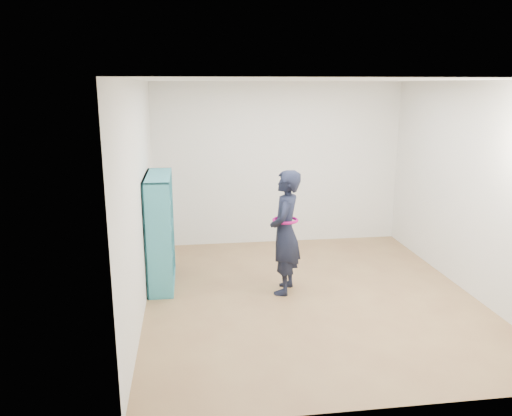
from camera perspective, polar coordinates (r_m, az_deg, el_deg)
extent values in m
plane|color=brown|center=(6.33, 6.15, -9.93)|extent=(4.50, 4.50, 0.00)
plane|color=white|center=(5.79, 6.84, 14.32)|extent=(4.50, 4.50, 0.00)
cube|color=silver|center=(5.77, -13.16, 1.05)|extent=(0.02, 4.50, 2.60)
cube|color=silver|center=(6.70, 23.32, 2.02)|extent=(0.02, 4.50, 2.60)
cube|color=silver|center=(8.09, 2.59, 5.02)|extent=(4.00, 0.02, 2.60)
cube|color=silver|center=(3.86, 14.65, -5.44)|extent=(4.00, 0.02, 2.60)
cube|color=teal|center=(6.05, -11.14, -3.92)|extent=(0.32, 0.02, 1.45)
cube|color=teal|center=(7.07, -10.69, -1.29)|extent=(0.32, 0.02, 1.45)
cube|color=teal|center=(6.79, -10.62, -8.28)|extent=(0.32, 1.09, 0.02)
cube|color=teal|center=(6.40, -11.19, 3.64)|extent=(0.32, 1.09, 0.02)
cube|color=teal|center=(6.57, -12.18, -2.54)|extent=(0.02, 1.09, 1.45)
cube|color=teal|center=(6.39, -10.97, -2.94)|extent=(0.29, 0.02, 1.40)
cube|color=teal|center=(6.72, -10.83, -2.09)|extent=(0.29, 0.02, 1.40)
cube|color=teal|center=(6.66, -10.76, -5.40)|extent=(0.29, 1.04, 0.02)
cube|color=teal|center=(6.56, -10.90, -2.50)|extent=(0.29, 1.04, 0.02)
cube|color=teal|center=(6.47, -11.04, 0.48)|extent=(0.29, 1.04, 0.02)
cube|color=beige|center=(6.44, -10.62, -8.96)|extent=(0.20, 0.13, 0.08)
cube|color=black|center=(6.24, -10.74, -5.41)|extent=(0.16, 0.14, 0.25)
cube|color=maroon|center=(6.14, -10.88, -2.45)|extent=(0.16, 0.14, 0.22)
cube|color=silver|center=(6.12, -11.06, 0.06)|extent=(0.20, 0.13, 0.05)
cube|color=navy|center=(6.69, -10.46, -7.30)|extent=(0.16, 0.14, 0.24)
cube|color=brown|center=(6.57, -10.60, -4.45)|extent=(0.16, 0.14, 0.24)
cube|color=#BFB28C|center=(6.54, -10.76, -2.20)|extent=(0.20, 0.13, 0.05)
cube|color=#26594C|center=(6.38, -10.88, 1.56)|extent=(0.16, 0.14, 0.25)
cube|color=beige|center=(7.02, -10.34, -6.40)|extent=(0.16, 0.14, 0.21)
cube|color=black|center=(6.97, -10.50, -4.09)|extent=(0.20, 0.13, 0.08)
cube|color=maroon|center=(6.81, -10.59, -0.83)|extent=(0.16, 0.14, 0.22)
cube|color=silver|center=(6.73, -10.72, 1.95)|extent=(0.16, 0.14, 0.19)
imported|color=black|center=(6.16, 3.35, -2.81)|extent=(0.55, 0.66, 1.55)
torus|color=#A10C65|center=(6.12, 3.37, -1.39)|extent=(0.41, 0.41, 0.04)
cube|color=silver|center=(6.25, 2.27, -1.58)|extent=(0.02, 0.10, 0.14)
cube|color=black|center=(6.25, 2.27, -1.58)|extent=(0.02, 0.09, 0.13)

